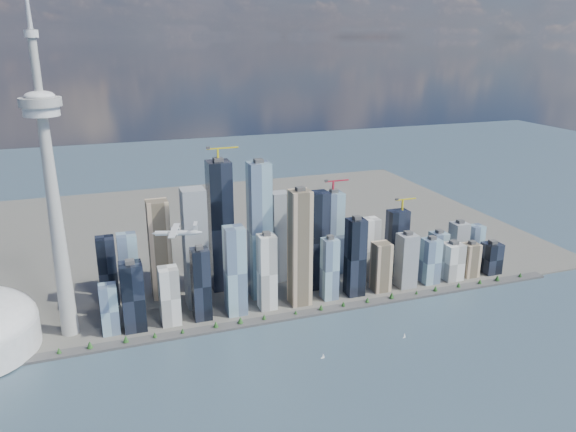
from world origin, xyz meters
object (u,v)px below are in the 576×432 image
object	(u,v)px
airplane	(177,232)
sailboat_east	(404,336)
needle_tower	(51,187)
sailboat_west	(323,356)

from	to	relation	value
airplane	sailboat_east	size ratio (longest dim) A/B	8.66
needle_tower	airplane	distance (m)	190.26
airplane	sailboat_west	distance (m)	273.63
needle_tower	sailboat_east	size ratio (longest dim) A/B	68.15
needle_tower	sailboat_east	world-z (taller)	needle_tower
needle_tower	sailboat_east	xyz separation A→B (m)	(482.36, -178.99, -233.25)
sailboat_west	sailboat_east	xyz separation A→B (m)	(140.10, 12.32, -0.02)
sailboat_west	airplane	bearing A→B (deg)	145.72
sailboat_east	airplane	bearing A→B (deg)	139.43
airplane	sailboat_west	xyz separation A→B (m)	(181.14, -109.88, -173.18)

